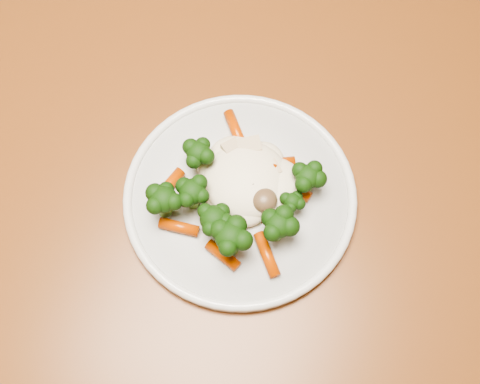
# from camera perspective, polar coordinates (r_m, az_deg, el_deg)

# --- Properties ---
(dining_table) EXTENTS (1.53, 1.32, 0.75)m
(dining_table) POSITION_cam_1_polar(r_m,az_deg,el_deg) (0.74, 5.55, -3.75)
(dining_table) COLOR brown
(dining_table) RESTS_ON ground
(plate) EXTENTS (0.25, 0.25, 0.01)m
(plate) POSITION_cam_1_polar(r_m,az_deg,el_deg) (0.65, 0.00, -0.51)
(plate) COLOR silver
(plate) RESTS_ON dining_table
(meal) EXTENTS (0.16, 0.17, 0.05)m
(meal) POSITION_cam_1_polar(r_m,az_deg,el_deg) (0.62, -0.35, -0.22)
(meal) COLOR #FEEECB
(meal) RESTS_ON plate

